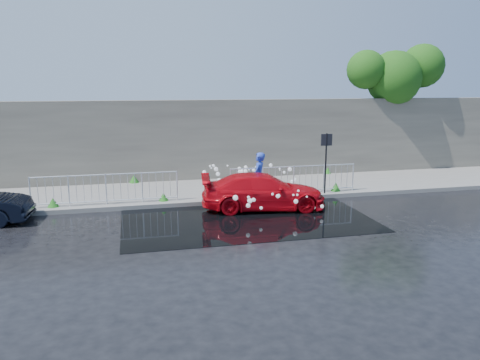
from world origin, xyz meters
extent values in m
plane|color=black|center=(0.00, 0.00, 0.00)|extent=(90.00, 90.00, 0.00)
cube|color=slate|center=(0.00, 5.00, 0.07)|extent=(30.00, 4.00, 0.15)
cube|color=slate|center=(0.00, 3.00, 0.08)|extent=(30.00, 0.25, 0.16)
cube|color=#544F47|center=(0.00, 7.20, 1.90)|extent=(30.00, 0.60, 3.50)
cube|color=black|center=(0.50, 1.00, 0.01)|extent=(8.00, 5.00, 0.01)
cylinder|color=black|center=(4.20, 3.10, 1.25)|extent=(0.06, 0.06, 2.50)
cube|color=black|center=(4.20, 3.10, 2.25)|extent=(0.45, 0.04, 0.45)
cylinder|color=#332114|center=(10.00, 8.20, 2.50)|extent=(0.36, 0.36, 5.00)
sphere|color=#174811|center=(9.50, 7.40, 4.60)|extent=(2.65, 2.65, 2.65)
sphere|color=#174811|center=(11.00, 7.40, 5.20)|extent=(2.12, 2.12, 2.12)
sphere|color=#174811|center=(8.00, 7.40, 5.00)|extent=(1.85, 1.85, 1.85)
cylinder|color=silver|center=(-6.50, 3.35, 0.70)|extent=(0.05, 0.05, 1.10)
cylinder|color=silver|center=(-1.50, 3.35, 0.70)|extent=(0.05, 0.05, 1.10)
cylinder|color=silver|center=(-4.00, 3.35, 1.22)|extent=(5.00, 0.04, 0.04)
cylinder|color=silver|center=(-4.00, 3.35, 0.27)|extent=(5.00, 0.04, 0.04)
cylinder|color=silver|center=(0.50, 3.35, 0.70)|extent=(0.05, 0.05, 1.10)
cylinder|color=silver|center=(5.50, 3.35, 0.70)|extent=(0.05, 0.05, 1.10)
cylinder|color=silver|center=(3.00, 3.35, 1.22)|extent=(5.00, 0.04, 0.04)
cylinder|color=silver|center=(3.00, 3.35, 0.27)|extent=(5.00, 0.04, 0.04)
cone|color=#1F5617|center=(-5.80, 3.40, 0.31)|extent=(0.40, 0.40, 0.32)
cone|color=#1F5617|center=(-2.00, 3.40, 0.30)|extent=(0.36, 0.36, 0.29)
cone|color=#1F5617|center=(1.20, 3.40, 0.34)|extent=(0.44, 0.44, 0.37)
cone|color=#1F5617|center=(4.80, 3.40, 0.33)|extent=(0.38, 0.38, 0.35)
cone|color=#1F5617|center=(-3.00, 6.90, 0.31)|extent=(0.42, 0.42, 0.33)
cone|color=#1F5617|center=(6.00, 6.90, 0.30)|extent=(0.34, 0.34, 0.29)
sphere|color=white|center=(0.14, 5.17, 1.08)|extent=(0.06, 0.06, 0.06)
sphere|color=white|center=(0.93, 3.65, 0.52)|extent=(0.17, 0.17, 0.17)
sphere|color=white|center=(-0.33, 3.53, 0.46)|extent=(0.11, 0.11, 0.11)
sphere|color=white|center=(-0.24, 3.94, 0.61)|extent=(0.18, 0.18, 0.18)
sphere|color=white|center=(1.65, 4.00, 0.74)|extent=(0.17, 0.17, 0.17)
sphere|color=white|center=(3.18, 4.33, 0.93)|extent=(0.17, 0.17, 0.17)
sphere|color=white|center=(1.60, 4.84, 0.89)|extent=(0.06, 0.06, 0.06)
sphere|color=white|center=(1.15, 3.36, 0.55)|extent=(0.15, 0.15, 0.15)
sphere|color=white|center=(-0.10, 3.71, 0.59)|extent=(0.10, 0.10, 0.10)
sphere|color=white|center=(1.89, 3.95, 0.56)|extent=(0.12, 0.12, 0.12)
sphere|color=white|center=(3.14, 3.61, 0.65)|extent=(0.15, 0.15, 0.15)
sphere|color=white|center=(1.85, 4.71, 1.02)|extent=(0.06, 0.06, 0.06)
sphere|color=white|center=(0.22, 5.34, 1.03)|extent=(0.12, 0.12, 0.12)
sphere|color=white|center=(1.83, 4.44, 0.85)|extent=(0.17, 0.17, 0.17)
sphere|color=white|center=(1.79, 4.82, 0.87)|extent=(0.14, 0.14, 0.14)
sphere|color=white|center=(0.14, 2.79, 0.31)|extent=(0.18, 0.18, 0.18)
sphere|color=white|center=(2.66, 3.33, 0.31)|extent=(0.06, 0.06, 0.06)
sphere|color=white|center=(0.75, 3.13, 0.45)|extent=(0.09, 0.09, 0.09)
sphere|color=white|center=(1.37, 4.55, 0.90)|extent=(0.17, 0.17, 0.17)
sphere|color=white|center=(1.08, 3.34, 0.49)|extent=(0.07, 0.07, 0.07)
sphere|color=white|center=(1.99, 3.69, 0.64)|extent=(0.07, 0.07, 0.07)
sphere|color=white|center=(2.22, 2.96, 0.34)|extent=(0.12, 0.12, 0.12)
sphere|color=white|center=(0.26, 4.63, 0.81)|extent=(0.17, 0.17, 0.17)
sphere|color=white|center=(-0.33, 4.61, 0.90)|extent=(0.06, 0.06, 0.06)
sphere|color=white|center=(0.32, 3.28, 0.47)|extent=(0.16, 0.16, 0.16)
sphere|color=white|center=(2.45, 2.98, 0.16)|extent=(0.08, 0.08, 0.08)
sphere|color=white|center=(2.90, 4.20, 0.84)|extent=(0.11, 0.11, 0.11)
sphere|color=white|center=(1.19, 4.90, 0.86)|extent=(0.06, 0.06, 0.06)
sphere|color=white|center=(-0.09, 2.96, 0.36)|extent=(0.18, 0.18, 0.18)
sphere|color=white|center=(2.85, 4.65, 0.93)|extent=(0.08, 0.08, 0.08)
sphere|color=white|center=(0.71, 3.28, 0.40)|extent=(0.09, 0.09, 0.09)
sphere|color=white|center=(0.03, 5.13, 1.05)|extent=(0.08, 0.08, 0.08)
sphere|color=white|center=(1.18, 4.79, 0.96)|extent=(0.15, 0.15, 0.15)
sphere|color=white|center=(1.48, 4.92, 0.98)|extent=(0.15, 0.15, 0.15)
sphere|color=white|center=(0.77, 5.19, 1.03)|extent=(0.08, 0.08, 0.08)
sphere|color=white|center=(2.82, 4.52, 0.88)|extent=(0.06, 0.06, 0.06)
sphere|color=white|center=(0.09, 5.18, 0.97)|extent=(0.08, 0.08, 0.08)
sphere|color=white|center=(0.79, 3.77, 0.49)|extent=(0.12, 0.12, 0.12)
sphere|color=white|center=(-0.26, 4.80, 0.88)|extent=(0.16, 0.16, 0.16)
sphere|color=white|center=(3.04, 3.64, 0.58)|extent=(0.12, 0.12, 0.12)
sphere|color=white|center=(2.56, 4.96, 1.02)|extent=(0.15, 0.15, 0.15)
sphere|color=white|center=(0.14, 3.74, 0.73)|extent=(0.17, 0.17, 0.17)
sphere|color=white|center=(1.97, 3.37, 0.38)|extent=(0.14, 0.14, 0.14)
sphere|color=white|center=(1.08, 4.36, 0.92)|extent=(0.13, 0.13, 0.13)
sphere|color=white|center=(0.22, 4.83, 0.98)|extent=(0.18, 0.18, 0.18)
sphere|color=white|center=(-0.23, 3.88, 0.65)|extent=(0.14, 0.14, 0.14)
sphere|color=white|center=(0.46, 3.27, 0.44)|extent=(0.09, 0.09, 0.09)
sphere|color=white|center=(1.28, 4.14, 0.71)|extent=(0.16, 0.16, 0.16)
sphere|color=white|center=(2.73, 3.49, 0.49)|extent=(0.10, 0.10, 0.10)
sphere|color=white|center=(1.25, 4.58, 0.88)|extent=(0.18, 0.18, 0.18)
sphere|color=white|center=(1.07, -0.10, 1.04)|extent=(0.08, 0.08, 0.08)
sphere|color=white|center=(1.32, 0.14, 0.90)|extent=(0.13, 0.13, 0.13)
sphere|color=white|center=(0.49, 0.44, 0.73)|extent=(0.16, 0.16, 0.16)
sphere|color=white|center=(1.28, -0.04, 0.96)|extent=(0.11, 0.11, 0.11)
sphere|color=white|center=(2.03, 0.31, 0.86)|extent=(0.07, 0.07, 0.07)
sphere|color=white|center=(1.93, -0.02, 1.08)|extent=(0.08, 0.08, 0.08)
sphere|color=white|center=(2.26, 0.06, 0.85)|extent=(0.06, 0.06, 0.06)
sphere|color=white|center=(1.89, 0.29, 0.87)|extent=(0.07, 0.07, 0.07)
sphere|color=white|center=(0.59, 0.33, 0.78)|extent=(0.13, 0.13, 0.13)
sphere|color=white|center=(2.92, 1.03, 0.20)|extent=(0.10, 0.10, 0.10)
sphere|color=white|center=(0.09, 0.58, 0.79)|extent=(0.06, 0.06, 0.06)
sphere|color=white|center=(0.95, 0.74, 0.38)|extent=(0.11, 0.11, 0.11)
sphere|color=white|center=(-0.04, 0.13, 0.93)|extent=(0.17, 0.17, 0.17)
sphere|color=white|center=(0.50, 0.68, 0.51)|extent=(0.15, 0.15, 0.15)
sphere|color=white|center=(2.11, 0.63, 0.57)|extent=(0.15, 0.15, 0.15)
sphere|color=white|center=(0.27, -0.25, 1.02)|extent=(0.09, 0.09, 0.09)
sphere|color=white|center=(3.13, 0.85, 0.27)|extent=(0.13, 0.13, 0.13)
imported|color=#B90711|center=(1.39, 2.00, 0.63)|extent=(4.53, 2.31, 1.26)
imported|color=#2541BB|center=(1.50, 3.00, 0.93)|extent=(0.74, 0.81, 1.87)
camera|label=1|loc=(-3.11, -13.40, 4.36)|focal=35.00mm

